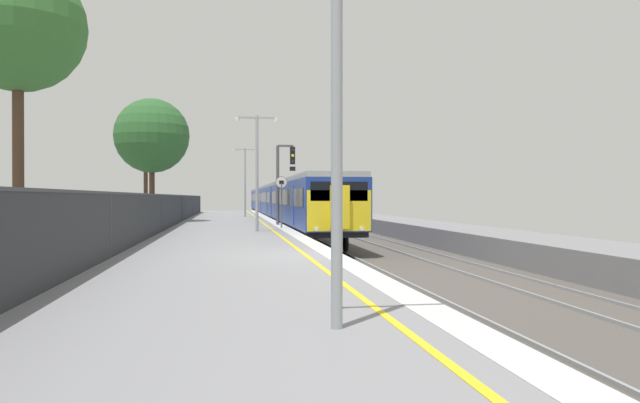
{
  "coord_description": "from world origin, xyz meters",
  "views": [
    {
      "loc": [
        -2.4,
        -16.21,
        1.58
      ],
      "look_at": [
        1.5,
        9.54,
        1.39
      ],
      "focal_mm": 33.75,
      "sensor_mm": 36.0,
      "label": 1
    }
  ],
  "objects_px": {
    "speed_limit_sign": "(281,195)",
    "background_tree_right": "(147,141)",
    "commuter_train_at_platform": "(279,201)",
    "platform_lamp_mid": "(257,163)",
    "platform_lamp_far": "(245,176)",
    "signal_gantry": "(283,175)",
    "background_tree_left": "(17,29)",
    "background_tree_centre": "(151,138)",
    "platform_lamp_near": "(337,68)"
  },
  "relations": [
    {
      "from": "signal_gantry",
      "to": "platform_lamp_mid",
      "type": "xyz_separation_m",
      "value": [
        -1.76,
        -6.38,
        0.31
      ]
    },
    {
      "from": "speed_limit_sign",
      "to": "background_tree_right",
      "type": "bearing_deg",
      "value": 118.39
    },
    {
      "from": "commuter_train_at_platform",
      "to": "signal_gantry",
      "type": "bearing_deg",
      "value": -94.04
    },
    {
      "from": "signal_gantry",
      "to": "background_tree_centre",
      "type": "distance_m",
      "value": 9.92
    },
    {
      "from": "signal_gantry",
      "to": "commuter_train_at_platform",
      "type": "bearing_deg",
      "value": 85.96
    },
    {
      "from": "commuter_train_at_platform",
      "to": "platform_lamp_mid",
      "type": "bearing_deg",
      "value": -96.79
    },
    {
      "from": "background_tree_right",
      "to": "platform_lamp_mid",
      "type": "bearing_deg",
      "value": -68.7
    },
    {
      "from": "signal_gantry",
      "to": "background_tree_left",
      "type": "height_order",
      "value": "background_tree_left"
    },
    {
      "from": "background_tree_left",
      "to": "background_tree_centre",
      "type": "height_order",
      "value": "background_tree_left"
    },
    {
      "from": "commuter_train_at_platform",
      "to": "speed_limit_sign",
      "type": "height_order",
      "value": "commuter_train_at_platform"
    },
    {
      "from": "background_tree_centre",
      "to": "platform_lamp_far",
      "type": "bearing_deg",
      "value": 55.6
    },
    {
      "from": "commuter_train_at_platform",
      "to": "platform_lamp_far",
      "type": "xyz_separation_m",
      "value": [
        -3.22,
        -6.24,
        2.0
      ]
    },
    {
      "from": "platform_lamp_far",
      "to": "background_tree_left",
      "type": "bearing_deg",
      "value": -104.21
    },
    {
      "from": "commuter_train_at_platform",
      "to": "background_tree_right",
      "type": "xyz_separation_m",
      "value": [
        -10.63,
        -8.02,
        4.54
      ]
    },
    {
      "from": "background_tree_left",
      "to": "background_tree_right",
      "type": "xyz_separation_m",
      "value": [
        0.1,
        27.86,
        -0.75
      ]
    },
    {
      "from": "platform_lamp_far",
      "to": "background_tree_left",
      "type": "distance_m",
      "value": 30.74
    },
    {
      "from": "platform_lamp_far",
      "to": "background_tree_left",
      "type": "xyz_separation_m",
      "value": [
        -7.5,
        -29.63,
        3.3
      ]
    },
    {
      "from": "speed_limit_sign",
      "to": "platform_lamp_far",
      "type": "relative_size",
      "value": 0.48
    },
    {
      "from": "speed_limit_sign",
      "to": "background_tree_right",
      "type": "relative_size",
      "value": 0.34
    },
    {
      "from": "platform_lamp_mid",
      "to": "background_tree_right",
      "type": "height_order",
      "value": "background_tree_right"
    },
    {
      "from": "background_tree_left",
      "to": "speed_limit_sign",
      "type": "bearing_deg",
      "value": 52.6
    },
    {
      "from": "background_tree_left",
      "to": "background_tree_right",
      "type": "height_order",
      "value": "background_tree_left"
    },
    {
      "from": "speed_limit_sign",
      "to": "background_tree_right",
      "type": "height_order",
      "value": "background_tree_right"
    },
    {
      "from": "commuter_train_at_platform",
      "to": "platform_lamp_mid",
      "type": "height_order",
      "value": "platform_lamp_mid"
    },
    {
      "from": "platform_lamp_mid",
      "to": "platform_lamp_far",
      "type": "distance_m",
      "value": 20.78
    },
    {
      "from": "platform_lamp_near",
      "to": "background_tree_centre",
      "type": "distance_m",
      "value": 33.13
    },
    {
      "from": "commuter_train_at_platform",
      "to": "speed_limit_sign",
      "type": "distance_m",
      "value": 24.34
    },
    {
      "from": "signal_gantry",
      "to": "platform_lamp_far",
      "type": "relative_size",
      "value": 0.83
    },
    {
      "from": "speed_limit_sign",
      "to": "platform_lamp_mid",
      "type": "xyz_separation_m",
      "value": [
        -1.37,
        -2.76,
        1.49
      ]
    },
    {
      "from": "background_tree_right",
      "to": "platform_lamp_near",
      "type": "bearing_deg",
      "value": -79.45
    },
    {
      "from": "signal_gantry",
      "to": "speed_limit_sign",
      "type": "height_order",
      "value": "signal_gantry"
    },
    {
      "from": "commuter_train_at_platform",
      "to": "background_tree_left",
      "type": "height_order",
      "value": "background_tree_left"
    },
    {
      "from": "speed_limit_sign",
      "to": "platform_lamp_near",
      "type": "bearing_deg",
      "value": -93.34
    },
    {
      "from": "platform_lamp_mid",
      "to": "platform_lamp_near",
      "type": "bearing_deg",
      "value": -90.0
    },
    {
      "from": "speed_limit_sign",
      "to": "platform_lamp_far",
      "type": "distance_m",
      "value": 18.14
    },
    {
      "from": "background_tree_right",
      "to": "signal_gantry",
      "type": "bearing_deg",
      "value": -54.0
    },
    {
      "from": "platform_lamp_far",
      "to": "signal_gantry",
      "type": "bearing_deg",
      "value": -83.02
    },
    {
      "from": "speed_limit_sign",
      "to": "background_tree_centre",
      "type": "xyz_separation_m",
      "value": [
        -7.6,
        8.93,
        3.71
      ]
    },
    {
      "from": "platform_lamp_near",
      "to": "background_tree_right",
      "type": "bearing_deg",
      "value": 100.55
    },
    {
      "from": "background_tree_right",
      "to": "background_tree_centre",
      "type": "bearing_deg",
      "value": -80.82
    },
    {
      "from": "commuter_train_at_platform",
      "to": "speed_limit_sign",
      "type": "bearing_deg",
      "value": -94.35
    },
    {
      "from": "commuter_train_at_platform",
      "to": "platform_lamp_mid",
      "type": "relative_size",
      "value": 11.51
    },
    {
      "from": "platform_lamp_far",
      "to": "background_tree_left",
      "type": "height_order",
      "value": "background_tree_left"
    },
    {
      "from": "background_tree_right",
      "to": "background_tree_left",
      "type": "bearing_deg",
      "value": -90.2
    },
    {
      "from": "platform_lamp_mid",
      "to": "platform_lamp_far",
      "type": "height_order",
      "value": "platform_lamp_far"
    },
    {
      "from": "platform_lamp_near",
      "to": "background_tree_right",
      "type": "relative_size",
      "value": 0.67
    },
    {
      "from": "signal_gantry",
      "to": "speed_limit_sign",
      "type": "distance_m",
      "value": 3.83
    },
    {
      "from": "platform_lamp_near",
      "to": "platform_lamp_mid",
      "type": "xyz_separation_m",
      "value": [
        0.0,
        20.78,
        0.05
      ]
    },
    {
      "from": "platform_lamp_far",
      "to": "background_tree_right",
      "type": "xyz_separation_m",
      "value": [
        -7.41,
        -1.77,
        2.55
      ]
    },
    {
      "from": "signal_gantry",
      "to": "background_tree_centre",
      "type": "relative_size",
      "value": 0.58
    }
  ]
}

